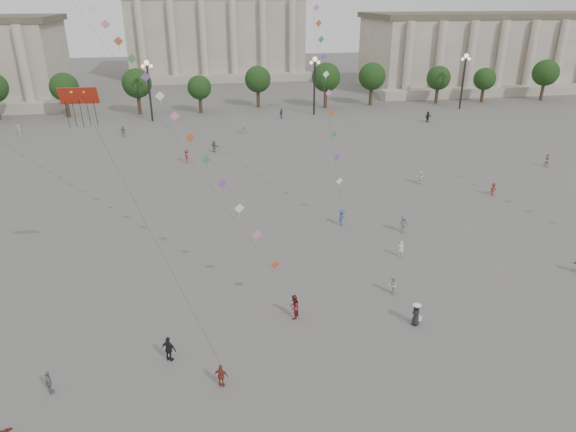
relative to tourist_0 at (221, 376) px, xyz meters
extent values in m
plane|color=#575452|center=(7.06, 1.23, -0.74)|extent=(360.00, 360.00, 0.00)
cube|color=gray|center=(82.06, 96.23, 7.26)|extent=(80.00, 22.00, 16.00)
cube|color=brown|center=(82.06, 96.23, 15.86)|extent=(81.60, 22.44, 1.20)
cube|color=gray|center=(82.06, 83.23, 0.26)|extent=(84.00, 4.00, 2.00)
cube|color=gray|center=(7.06, 131.23, 9.26)|extent=(46.00, 30.00, 20.00)
cube|color=gray|center=(7.06, 114.23, 0.26)|extent=(48.30, 4.00, 2.00)
cylinder|color=#322519|center=(-34.94, 79.23, 1.02)|extent=(0.70, 0.70, 3.52)
sphere|color=black|center=(-34.94, 79.23, 4.70)|extent=(5.12, 5.12, 5.12)
cylinder|color=#322519|center=(-22.94, 79.23, 1.02)|extent=(0.70, 0.70, 3.52)
sphere|color=black|center=(-22.94, 79.23, 4.70)|extent=(5.12, 5.12, 5.12)
cylinder|color=#322519|center=(-10.94, 79.23, 1.02)|extent=(0.70, 0.70, 3.52)
sphere|color=black|center=(-10.94, 79.23, 4.70)|extent=(5.12, 5.12, 5.12)
cylinder|color=#322519|center=(1.06, 79.23, 1.02)|extent=(0.70, 0.70, 3.52)
sphere|color=black|center=(1.06, 79.23, 4.70)|extent=(5.12, 5.12, 5.12)
cylinder|color=#322519|center=(13.06, 79.23, 1.02)|extent=(0.70, 0.70, 3.52)
sphere|color=black|center=(13.06, 79.23, 4.70)|extent=(5.12, 5.12, 5.12)
cylinder|color=#322519|center=(25.06, 79.23, 1.02)|extent=(0.70, 0.70, 3.52)
sphere|color=black|center=(25.06, 79.23, 4.70)|extent=(5.12, 5.12, 5.12)
cylinder|color=#322519|center=(37.06, 79.23, 1.02)|extent=(0.70, 0.70, 3.52)
sphere|color=black|center=(37.06, 79.23, 4.70)|extent=(5.12, 5.12, 5.12)
cylinder|color=#322519|center=(49.06, 79.23, 1.02)|extent=(0.70, 0.70, 3.52)
sphere|color=black|center=(49.06, 79.23, 4.70)|extent=(5.12, 5.12, 5.12)
cylinder|color=#322519|center=(61.06, 79.23, 1.02)|extent=(0.70, 0.70, 3.52)
sphere|color=black|center=(61.06, 79.23, 4.70)|extent=(5.12, 5.12, 5.12)
cylinder|color=#322519|center=(73.06, 79.23, 1.02)|extent=(0.70, 0.70, 3.52)
sphere|color=black|center=(73.06, 79.23, 4.70)|extent=(5.12, 5.12, 5.12)
cylinder|color=#262628|center=(-7.94, 71.23, 4.26)|extent=(0.36, 0.36, 10.00)
sphere|color=#FFE5B2|center=(-7.94, 71.23, 9.46)|extent=(0.90, 0.90, 0.90)
sphere|color=#FFE5B2|center=(-8.64, 71.23, 8.86)|extent=(0.60, 0.60, 0.60)
sphere|color=#FFE5B2|center=(-7.24, 71.23, 8.86)|extent=(0.60, 0.60, 0.60)
cylinder|color=#262628|center=(22.06, 71.23, 4.26)|extent=(0.36, 0.36, 10.00)
sphere|color=#FFE5B2|center=(22.06, 71.23, 9.46)|extent=(0.90, 0.90, 0.90)
sphere|color=#FFE5B2|center=(21.36, 71.23, 8.86)|extent=(0.60, 0.60, 0.60)
sphere|color=#FFE5B2|center=(22.76, 71.23, 8.86)|extent=(0.60, 0.60, 0.60)
cylinder|color=#262628|center=(52.06, 71.23, 4.26)|extent=(0.36, 0.36, 10.00)
sphere|color=#FFE5B2|center=(52.06, 71.23, 9.46)|extent=(0.90, 0.90, 0.90)
sphere|color=#FFE5B2|center=(51.36, 71.23, 8.86)|extent=(0.60, 0.60, 0.60)
sphere|color=#FFE5B2|center=(52.76, 71.23, 8.86)|extent=(0.60, 0.60, 0.60)
imported|color=#364B7B|center=(15.39, 69.23, 0.16)|extent=(1.06, 1.06, 1.80)
imported|color=silver|center=(7.51, 59.26, 0.12)|extent=(1.38, 1.57, 1.72)
imported|color=slate|center=(18.46, 18.03, 0.15)|extent=(1.24, 0.84, 1.78)
imported|color=white|center=(25.81, 30.82, 0.03)|extent=(1.51, 0.87, 1.55)
imported|color=maroon|center=(32.35, 25.61, 0.00)|extent=(1.09, 0.86, 1.49)
imported|color=black|center=(40.72, 61.41, 0.21)|extent=(1.82, 1.34, 1.90)
imported|color=#B9BAB5|center=(-28.54, 64.46, 0.14)|extent=(0.49, 0.69, 1.77)
imported|color=slate|center=(2.07, 49.06, 0.10)|extent=(1.46, 1.44, 1.68)
imported|color=silver|center=(16.34, 13.37, 0.01)|extent=(0.65, 0.57, 1.50)
imported|color=slate|center=(-11.89, 60.68, 0.10)|extent=(1.01, 0.49, 1.68)
imported|color=maroon|center=(-1.83, 44.67, 0.17)|extent=(1.02, 1.33, 1.82)
imported|color=beige|center=(13.40, 7.71, 0.02)|extent=(0.68, 0.82, 1.52)
imported|color=tan|center=(45.05, 33.97, 0.15)|extent=(1.07, 1.09, 1.77)
imported|color=brown|center=(0.00, 0.00, 0.00)|extent=(0.94, 0.68, 1.48)
imported|color=black|center=(-3.04, 2.88, 0.12)|extent=(1.07, 0.90, 1.71)
imported|color=slate|center=(-9.67, 1.21, 0.00)|extent=(0.70, 0.94, 1.48)
imported|color=maroon|center=(5.45, 5.98, 0.17)|extent=(1.04, 1.11, 1.82)
imported|color=#344977|center=(13.14, 20.76, 0.06)|extent=(1.14, 1.17, 1.61)
imported|color=black|center=(13.56, 3.70, 0.07)|extent=(0.94, 0.93, 1.63)
cone|color=white|center=(13.56, 3.70, 0.88)|extent=(0.52, 0.52, 0.14)
cylinder|color=white|center=(13.56, 3.70, 0.82)|extent=(0.60, 0.60, 0.02)
cube|color=white|center=(13.81, 3.55, -0.19)|extent=(0.22, 0.10, 0.35)
cube|color=#A92212|center=(-7.00, 7.98, 14.85)|extent=(2.22, 0.61, 1.02)
cube|color=#188827|center=(-7.35, 7.94, 15.10)|extent=(0.36, 0.21, 0.34)
cube|color=#1F43A7|center=(-6.65, 7.94, 15.10)|extent=(0.36, 0.21, 0.34)
sphere|color=yellow|center=(-7.35, 7.90, 15.10)|extent=(0.20, 0.20, 0.20)
sphere|color=yellow|center=(-6.65, 7.90, 15.10)|extent=(0.20, 0.20, 0.20)
cylinder|color=#3F3F3F|center=(-3.50, 3.99, 7.86)|extent=(0.02, 0.02, 17.56)
cylinder|color=#3F3F3F|center=(-9.34, 26.86, 18.44)|extent=(0.02, 0.02, 62.21)
cube|color=#CB552F|center=(4.40, 7.47, 2.84)|extent=(0.76, 0.25, 0.76)
cube|color=pink|center=(3.34, 8.96, 4.51)|extent=(0.76, 0.25, 0.76)
cube|color=white|center=(2.28, 10.45, 6.06)|extent=(0.76, 0.25, 0.76)
cube|color=#854F9E|center=(1.23, 11.94, 7.52)|extent=(0.76, 0.25, 0.76)
cube|color=#428F54|center=(0.17, 13.44, 8.94)|extent=(0.76, 0.25, 0.76)
cube|color=#CB552F|center=(-0.89, 14.93, 10.31)|extent=(0.76, 0.25, 0.76)
cube|color=pink|center=(-1.94, 16.42, 11.64)|extent=(0.76, 0.25, 0.76)
cube|color=white|center=(-3.00, 17.91, 12.95)|extent=(0.76, 0.25, 0.76)
cube|color=#854F9E|center=(-4.06, 19.40, 14.24)|extent=(0.76, 0.25, 0.76)
cube|color=#428F54|center=(-5.11, 20.89, 15.50)|extent=(0.76, 0.25, 0.76)
cube|color=#CB552F|center=(-6.17, 22.38, 16.74)|extent=(0.76, 0.25, 0.76)
cube|color=pink|center=(-7.22, 23.88, 17.97)|extent=(0.76, 0.25, 0.76)
cube|color=white|center=(-8.28, 25.37, 19.18)|extent=(0.76, 0.25, 0.76)
cube|color=white|center=(13.21, 22.34, 3.33)|extent=(0.76, 0.25, 0.76)
cube|color=#854F9E|center=(13.29, 23.93, 5.39)|extent=(0.76, 0.25, 0.76)
cube|color=#428F54|center=(13.37, 25.51, 7.29)|extent=(0.76, 0.25, 0.76)
cube|color=#CB552F|center=(13.44, 27.09, 9.10)|extent=(0.76, 0.25, 0.76)
cube|color=pink|center=(13.52, 28.68, 10.84)|extent=(0.76, 0.25, 0.76)
cube|color=white|center=(13.59, 30.26, 12.53)|extent=(0.76, 0.25, 0.76)
cube|color=#854F9E|center=(13.67, 31.84, 14.18)|extent=(0.76, 0.25, 0.76)
cube|color=#428F54|center=(13.75, 33.43, 15.79)|extent=(0.76, 0.25, 0.76)
cube|color=#CB552F|center=(13.82, 35.01, 17.38)|extent=(0.76, 0.25, 0.76)
cube|color=pink|center=(13.90, 36.59, 18.93)|extent=(0.76, 0.25, 0.76)
camera|label=1|loc=(-0.46, -23.85, 20.22)|focal=32.00mm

